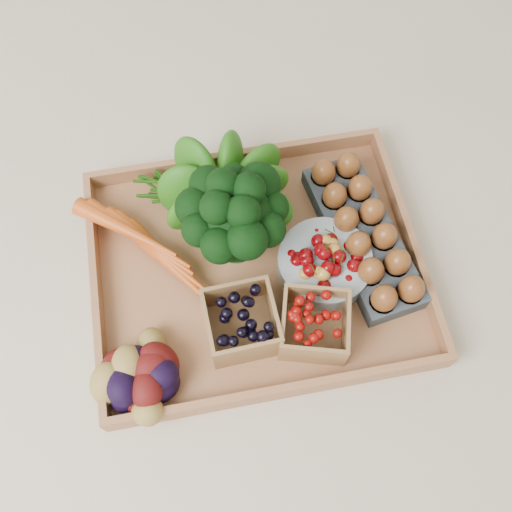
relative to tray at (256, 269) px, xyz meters
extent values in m
plane|color=beige|center=(0.00, 0.00, -0.01)|extent=(4.00, 4.00, 0.00)
cube|color=#A56D45|center=(0.00, 0.00, 0.00)|extent=(0.55, 0.45, 0.01)
sphere|color=#13530D|center=(-0.03, 0.12, 0.09)|extent=(0.16, 0.16, 0.16)
cylinder|color=#8C9EA5|center=(0.11, -0.02, 0.03)|extent=(0.16, 0.16, 0.04)
cube|color=#3C454C|center=(0.19, 0.02, 0.03)|extent=(0.15, 0.32, 0.04)
cube|color=black|center=(-0.04, -0.11, 0.05)|extent=(0.11, 0.11, 0.08)
cube|color=#6C0704|center=(0.07, -0.13, 0.04)|extent=(0.13, 0.13, 0.07)
camera|label=1|loc=(-0.08, -0.40, 0.90)|focal=40.00mm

